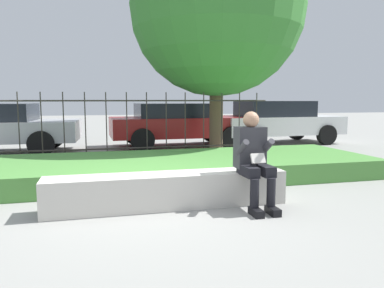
# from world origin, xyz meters

# --- Properties ---
(ground_plane) EXTENTS (60.00, 60.00, 0.00)m
(ground_plane) POSITION_xyz_m (0.00, 0.00, 0.00)
(ground_plane) COLOR gray
(stone_bench) EXTENTS (3.12, 0.47, 0.44)m
(stone_bench) POSITION_xyz_m (0.22, 0.00, 0.20)
(stone_bench) COLOR beige
(stone_bench) RESTS_ON ground_plane
(person_seated_reader) EXTENTS (0.42, 0.73, 1.24)m
(person_seated_reader) POSITION_xyz_m (1.28, -0.27, 0.68)
(person_seated_reader) COLOR black
(person_seated_reader) RESTS_ON ground_plane
(grass_berm) EXTENTS (8.68, 2.44, 0.34)m
(grass_berm) POSITION_xyz_m (0.00, 1.92, 0.17)
(grass_berm) COLOR #4C893D
(grass_berm) RESTS_ON ground_plane
(iron_fence) EXTENTS (6.68, 0.03, 1.56)m
(iron_fence) POSITION_xyz_m (0.00, 3.73, 0.81)
(iron_fence) COLOR #332D28
(iron_fence) RESTS_ON ground_plane
(car_parked_center) EXTENTS (4.13, 2.05, 1.28)m
(car_parked_center) POSITION_xyz_m (1.74, 6.19, 0.70)
(car_parked_center) COLOR maroon
(car_parked_center) RESTS_ON ground_plane
(car_parked_right) EXTENTS (4.06, 2.01, 1.35)m
(car_parked_right) POSITION_xyz_m (4.93, 6.17, 0.72)
(car_parked_right) COLOR silver
(car_parked_right) RESTS_ON ground_plane
(tree_behind_fence) EXTENTS (4.23, 4.23, 5.70)m
(tree_behind_fence) POSITION_xyz_m (2.26, 4.27, 3.58)
(tree_behind_fence) COLOR brown
(tree_behind_fence) RESTS_ON ground_plane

